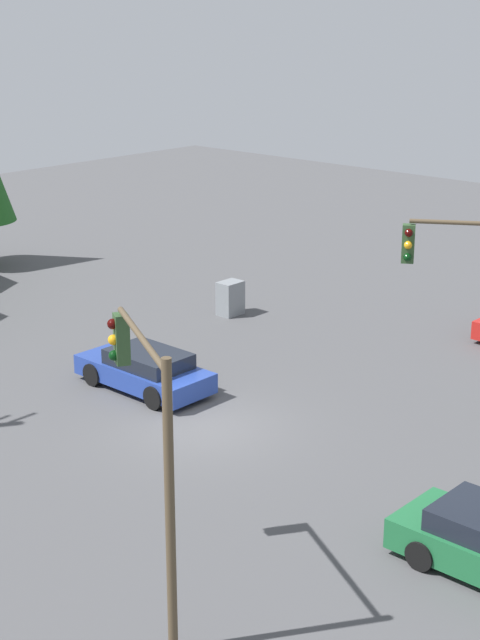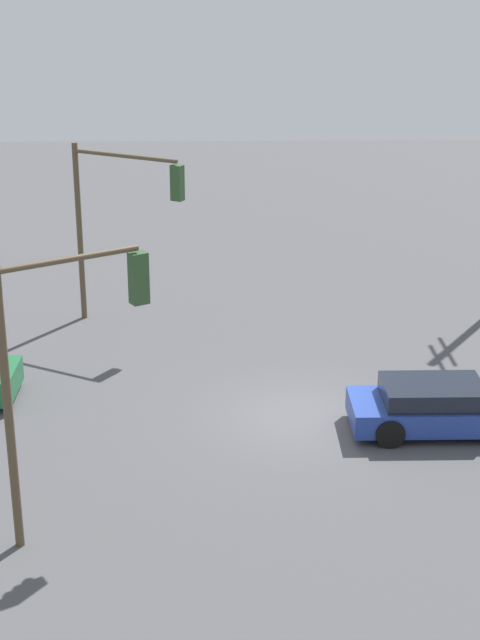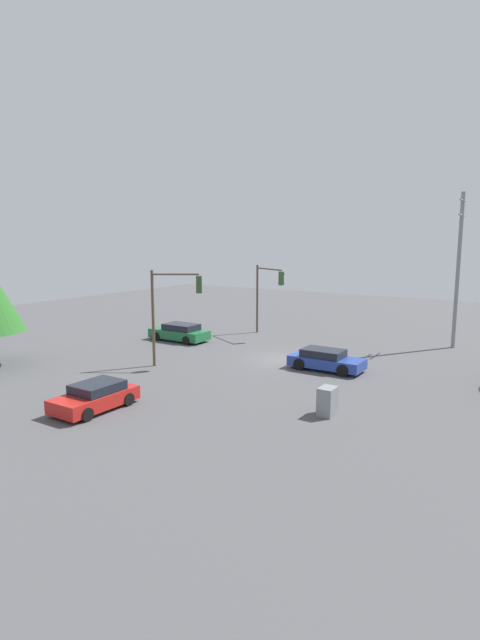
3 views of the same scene
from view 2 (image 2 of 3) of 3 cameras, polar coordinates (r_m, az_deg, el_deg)
ground_plane at (r=25.26m, az=3.62°, el=-5.60°), size 80.00×80.00×0.00m
sedan_blue at (r=24.73m, az=11.46°, el=-4.98°), size 1.99×4.46×1.26m
traffic_signal_main at (r=19.12m, az=-10.28°, el=-1.40°), size 1.86×2.74×5.98m
traffic_signal_cross at (r=30.33m, az=-7.02°, el=6.67°), size 2.08×3.51×5.71m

